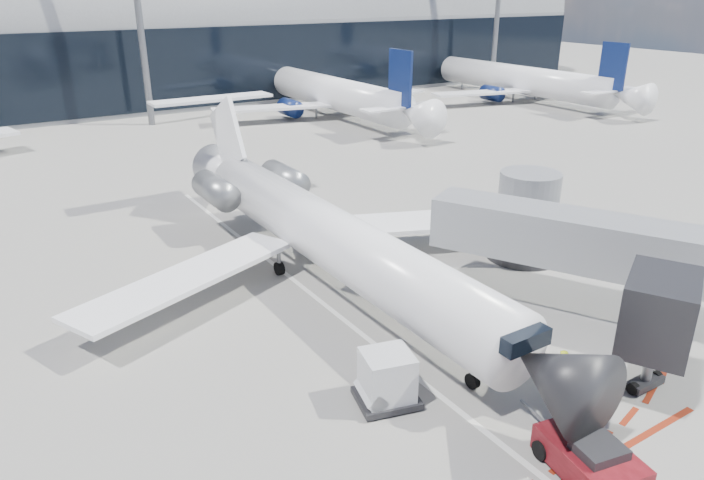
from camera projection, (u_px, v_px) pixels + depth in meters
ground at (350, 324)px, 27.64m from camera, size 260.00×260.00×0.00m
apron_centerline at (327, 306)px, 29.20m from camera, size 0.25×40.00×0.01m
terminal_building at (62, 34)px, 75.28m from camera, size 150.00×24.15×24.00m
jet_bridge at (563, 238)px, 29.02m from camera, size 10.03×15.20×4.90m
light_mast_centre at (137, 1)px, 62.99m from camera, size 0.70×0.70×25.00m
regional_jet at (320, 230)px, 31.15m from camera, size 25.17×31.04×7.77m
pushback_tug at (590, 458)px, 18.98m from camera, size 2.61×5.09×1.29m
ramp_worker at (560, 371)px, 22.84m from camera, size 0.73×0.66×1.68m
uld_container at (387, 379)px, 22.10m from camera, size 2.52×2.29×2.01m
bg_airliner_2 at (327, 69)px, 70.83m from camera, size 32.29×34.19×10.45m
bg_airliner_3 at (522, 60)px, 80.65m from camera, size 31.51×33.36×10.19m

